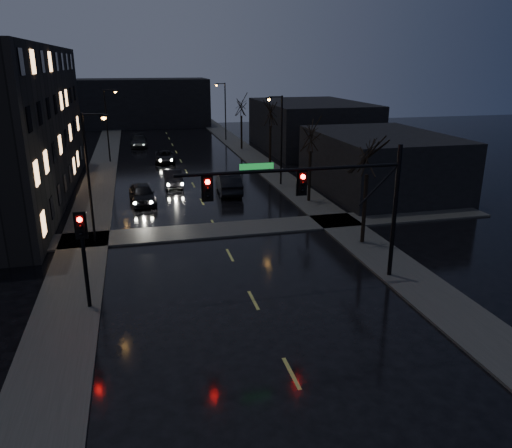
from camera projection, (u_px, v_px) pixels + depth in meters
ground at (310, 409)px, 16.32m from camera, size 160.00×160.00×0.00m
sidewalk_left at (99, 182)px, 46.73m from camera, size 3.00×140.00×0.12m
sidewalk_right at (273, 173)px, 50.54m from camera, size 3.00×140.00×0.12m
sidewalk_cross at (217, 230)px, 33.39m from camera, size 40.00×3.00×0.12m
commercial_right_near at (380, 163)px, 43.03m from camera, size 10.00×14.00×5.00m
commercial_right_far at (311, 126)px, 63.54m from camera, size 12.00×18.00×6.00m
far_block at (144, 103)px, 86.46m from camera, size 22.00×10.00×8.00m
signal_mast at (326, 191)px, 23.98m from camera, size 11.11×0.41×7.00m
signal_pole_left at (83, 247)px, 22.01m from camera, size 0.35×0.41×4.53m
tree_near at (369, 144)px, 29.20m from camera, size 3.52×3.52×8.08m
tree_mid_a at (311, 129)px, 38.56m from camera, size 3.30×3.30×7.58m
tree_mid_b at (271, 106)px, 49.41m from camera, size 3.74×3.74×8.59m
tree_far at (241, 101)px, 62.51m from camera, size 3.43×3.43×7.88m
streetlight_l_near at (91, 168)px, 29.77m from camera, size 1.53×0.28×8.00m
streetlight_l_far at (109, 119)px, 54.71m from camera, size 1.53×0.28×8.00m
streetlight_r_mid at (279, 133)px, 44.25m from camera, size 1.53×0.28×8.00m
streetlight_r_far at (224, 107)px, 70.12m from camera, size 1.53×0.28×8.00m
oncoming_car_a at (142, 194)px, 39.68m from camera, size 2.27×4.75×1.57m
oncoming_car_b at (173, 178)px, 45.28m from camera, size 1.56×4.36×1.43m
oncoming_car_c at (165, 157)px, 55.96m from camera, size 2.35×4.79×1.31m
oncoming_car_d at (139, 141)px, 66.33m from camera, size 2.22×5.36×1.55m
lead_car at (229, 183)px, 42.75m from camera, size 2.12×5.32×1.72m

